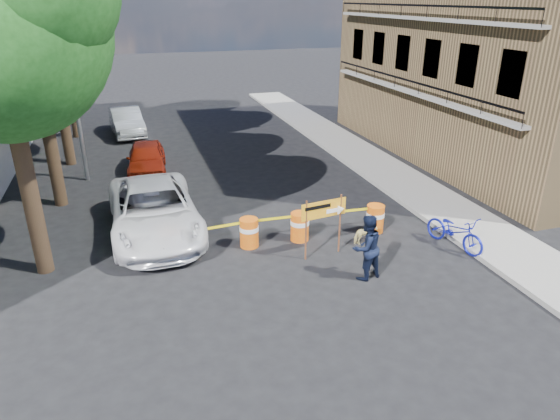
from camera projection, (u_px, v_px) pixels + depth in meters
ground at (302, 268)px, 13.91m from camera, size 120.00×120.00×0.00m
sidewalk_east at (393, 176)px, 20.84m from camera, size 2.40×40.00×0.15m
apartment_building at (500, 21)px, 21.85m from camera, size 8.00×16.00×12.00m
tree_mid_a at (31, 30)px, 15.84m from camera, size 5.25×5.00×8.68m
tree_mid_b at (45, 4)px, 19.95m from camera, size 5.67×5.40×9.62m
tree_far at (59, 13)px, 24.53m from camera, size 5.04×4.80×8.84m
streetlamp at (72, 71)px, 18.89m from camera, size 1.25×0.18×8.00m
barrel_far_left at (170, 246)px, 14.10m from camera, size 0.58×0.58×0.90m
barrel_mid_left at (249, 232)px, 14.96m from camera, size 0.58×0.58×0.90m
barrel_mid_right at (300, 226)px, 15.36m from camera, size 0.58×0.58×0.90m
barrel_far_right at (375, 218)px, 15.91m from camera, size 0.58×0.58×0.90m
detour_sign at (329, 213)px, 14.15m from camera, size 1.41×0.32×1.82m
pedestrian at (366, 247)px, 13.10m from camera, size 1.03×0.89×1.82m
bicycle at (457, 216)px, 14.70m from camera, size 0.98×1.22×2.03m
dog at (365, 234)px, 15.19m from camera, size 0.79×0.53×0.62m
suv_white at (154, 210)px, 15.65m from camera, size 2.77×5.79×1.59m
sedan_red at (146, 158)px, 21.15m from camera, size 1.85×3.99×1.32m
sedan_silver at (127, 122)px, 27.13m from camera, size 1.92×4.44×1.42m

